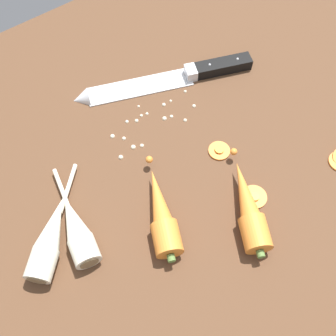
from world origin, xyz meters
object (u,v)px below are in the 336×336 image
object	(u,v)px
carrot_slice_stray_mid	(219,150)
parsnip_mid_left	(50,238)
carrot_slice_stray_near	(254,196)
chefs_knife	(161,80)
whole_carrot	(161,214)
whole_carrot_second	(248,208)
parsnip_front	(77,230)

from	to	relation	value
carrot_slice_stray_mid	parsnip_mid_left	bearing A→B (deg)	176.22
parsnip_mid_left	carrot_slice_stray_near	bearing A→B (deg)	-22.01
chefs_knife	carrot_slice_stray_near	size ratio (longest dim) A/B	8.09
whole_carrot	carrot_slice_stray_mid	world-z (taller)	whole_carrot
whole_carrot	whole_carrot_second	distance (cm)	13.50
chefs_knife	carrot_slice_stray_near	distance (cm)	28.51
parsnip_front	carrot_slice_stray_mid	xyz separation A→B (cm)	(27.12, -0.94, -1.62)
whole_carrot	carrot_slice_stray_mid	distance (cm)	16.02
parsnip_front	carrot_slice_stray_mid	bearing A→B (deg)	-1.98
whole_carrot	whole_carrot_second	size ratio (longest dim) A/B	0.99
whole_carrot_second	parsnip_front	world-z (taller)	whole_carrot_second
carrot_slice_stray_mid	chefs_knife	bearing A→B (deg)	87.72
parsnip_front	parsnip_mid_left	bearing A→B (deg)	164.03
whole_carrot	parsnip_mid_left	xyz separation A→B (cm)	(-15.70, 6.49, -0.12)
parsnip_front	whole_carrot	bearing A→B (deg)	-24.44
carrot_slice_stray_mid	whole_carrot_second	bearing A→B (deg)	-108.19
parsnip_mid_left	chefs_knife	bearing A→B (deg)	27.20
chefs_knife	parsnip_front	bearing A→B (deg)	-147.98
carrot_slice_stray_near	carrot_slice_stray_mid	size ratio (longest dim) A/B	1.11
chefs_knife	parsnip_mid_left	bearing A→B (deg)	-152.80
carrot_slice_stray_near	carrot_slice_stray_mid	xyz separation A→B (cm)	(0.94, 10.10, 0.00)
carrot_slice_stray_near	parsnip_front	bearing A→B (deg)	157.14
whole_carrot_second	parsnip_front	xyz separation A→B (cm)	(-23.35, 12.41, -0.12)
parsnip_mid_left	carrot_slice_stray_near	world-z (taller)	parsnip_mid_left
chefs_knife	parsnip_front	size ratio (longest dim) A/B	1.91
whole_carrot_second	parsnip_mid_left	distance (cm)	30.40
whole_carrot_second	carrot_slice_stray_near	bearing A→B (deg)	25.94
whole_carrot	carrot_slice_stray_near	size ratio (longest dim) A/B	4.05
whole_carrot	whole_carrot_second	world-z (taller)	same
parsnip_mid_left	whole_carrot	bearing A→B (deg)	-22.44
whole_carrot	parsnip_front	distance (cm)	12.99
whole_carrot_second	parsnip_front	size ratio (longest dim) A/B	0.96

